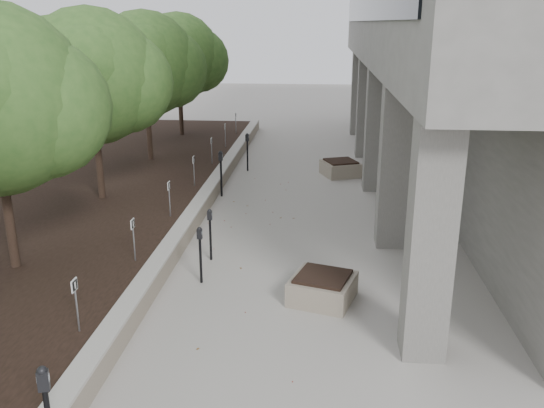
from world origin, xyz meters
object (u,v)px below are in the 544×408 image
(parking_meter_2, at_px, (210,235))
(parking_meter_5, at_px, (247,152))
(parking_meter_3, at_px, (200,255))
(crabapple_tree_5, at_px, (179,74))
(planter_front, at_px, (323,287))
(parking_meter_4, at_px, (221,174))
(crabapple_tree_3, at_px, (94,105))
(planter_back, at_px, (341,168))
(crabapple_tree_4, at_px, (146,86))

(parking_meter_2, distance_m, parking_meter_5, 8.49)
(parking_meter_2, bearing_deg, parking_meter_3, -88.27)
(crabapple_tree_5, xyz_separation_m, parking_meter_2, (3.90, -13.39, -2.49))
(crabapple_tree_5, distance_m, planter_front, 16.81)
(crabapple_tree_5, bearing_deg, parking_meter_4, -68.40)
(crabapple_tree_3, relative_size, planter_front, 4.61)
(crabapple_tree_3, relative_size, planter_back, 4.49)
(parking_meter_3, height_order, parking_meter_5, parking_meter_5)
(crabapple_tree_4, relative_size, planter_front, 4.61)
(parking_meter_3, xyz_separation_m, planter_front, (2.60, -0.59, -0.36))
(parking_meter_3, distance_m, planter_front, 2.69)
(parking_meter_3, distance_m, parking_meter_5, 9.73)
(crabapple_tree_3, distance_m, planter_back, 9.03)
(crabapple_tree_4, height_order, planter_front, crabapple_tree_4)
(crabapple_tree_3, bearing_deg, crabapple_tree_5, 90.00)
(crabapple_tree_4, relative_size, parking_meter_3, 4.26)
(crabapple_tree_3, xyz_separation_m, crabapple_tree_4, (0.00, 5.00, 0.00))
(parking_meter_5, xyz_separation_m, planter_back, (3.47, -0.37, -0.44))
(planter_back, bearing_deg, crabapple_tree_5, 143.61)
(crabapple_tree_5, relative_size, planter_front, 4.61)
(parking_meter_2, bearing_deg, crabapple_tree_4, 115.55)
(parking_meter_4, bearing_deg, planter_front, -64.62)
(crabapple_tree_3, bearing_deg, parking_meter_3, -49.72)
(crabapple_tree_4, bearing_deg, planter_front, -57.44)
(crabapple_tree_3, bearing_deg, parking_meter_5, 54.08)
(crabapple_tree_5, xyz_separation_m, planter_back, (7.16, -5.28, -2.84))
(crabapple_tree_3, distance_m, crabapple_tree_4, 5.00)
(crabapple_tree_4, height_order, parking_meter_5, crabapple_tree_4)
(crabapple_tree_3, relative_size, parking_meter_2, 4.31)
(planter_back, bearing_deg, crabapple_tree_4, 177.79)
(parking_meter_2, height_order, parking_meter_4, parking_meter_4)
(parking_meter_2, distance_m, planter_front, 3.22)
(parking_meter_3, bearing_deg, parking_meter_2, 95.73)
(parking_meter_4, height_order, parking_meter_5, parking_meter_4)
(crabapple_tree_3, xyz_separation_m, crabapple_tree_5, (0.00, 10.00, 0.00))
(crabapple_tree_5, relative_size, parking_meter_2, 4.31)
(planter_back, bearing_deg, parking_meter_4, -142.43)
(crabapple_tree_3, xyz_separation_m, parking_meter_2, (3.90, -3.39, -2.49))
(parking_meter_5, bearing_deg, planter_back, 6.77)
(crabapple_tree_4, xyz_separation_m, crabapple_tree_5, (0.00, 5.00, 0.00))
(planter_back, bearing_deg, parking_meter_5, 173.97)
(parking_meter_3, xyz_separation_m, parking_meter_5, (-0.24, 9.73, 0.08))
(parking_meter_3, bearing_deg, parking_meter_4, 100.49)
(crabapple_tree_3, xyz_separation_m, parking_meter_4, (3.27, 1.73, -2.37))
(crabapple_tree_5, bearing_deg, planter_back, -36.39)
(parking_meter_2, height_order, parking_meter_5, parking_meter_5)
(crabapple_tree_5, relative_size, planter_back, 4.49)
(crabapple_tree_5, height_order, parking_meter_2, crabapple_tree_5)
(parking_meter_5, xyz_separation_m, planter_front, (2.84, -10.32, -0.44))
(crabapple_tree_4, bearing_deg, parking_meter_5, 1.41)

